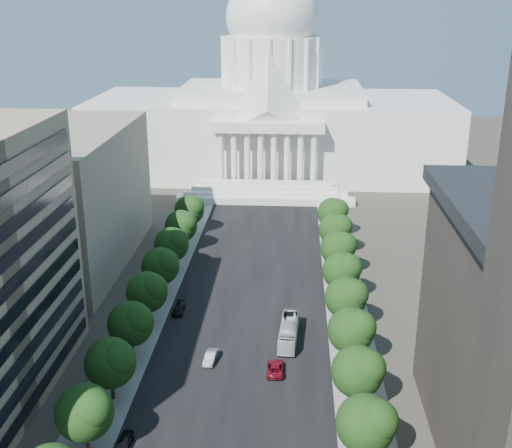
% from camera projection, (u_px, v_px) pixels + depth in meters
% --- Properties ---
extents(road_asphalt, '(30.00, 260.00, 0.01)m').
position_uv_depth(road_asphalt, '(252.00, 284.00, 134.51)').
color(road_asphalt, black).
rests_on(road_asphalt, ground).
extents(sidewalk_left, '(8.00, 260.00, 0.02)m').
position_uv_depth(sidewalk_left, '(163.00, 282.00, 135.64)').
color(sidewalk_left, gray).
rests_on(sidewalk_left, ground).
extents(sidewalk_right, '(8.00, 260.00, 0.02)m').
position_uv_depth(sidewalk_right, '(343.00, 287.00, 133.39)').
color(sidewalk_right, gray).
rests_on(sidewalk_right, ground).
extents(capitol, '(120.00, 56.00, 73.00)m').
position_uv_depth(capitol, '(271.00, 113.00, 217.15)').
color(capitol, white).
rests_on(capitol, ground).
extents(office_block_left_far, '(38.00, 52.00, 30.00)m').
position_uv_depth(office_block_left_far, '(39.00, 198.00, 141.77)').
color(office_block_left_far, gray).
rests_on(office_block_left_far, ground).
extents(tree_l_c, '(7.79, 7.60, 9.97)m').
position_uv_depth(tree_l_c, '(86.00, 412.00, 82.41)').
color(tree_l_c, '#33261C').
rests_on(tree_l_c, ground).
extents(tree_l_d, '(7.79, 7.60, 9.97)m').
position_uv_depth(tree_l_d, '(112.00, 362.00, 93.70)').
color(tree_l_d, '#33261C').
rests_on(tree_l_d, ground).
extents(tree_l_e, '(7.79, 7.60, 9.97)m').
position_uv_depth(tree_l_e, '(132.00, 323.00, 104.99)').
color(tree_l_e, '#33261C').
rests_on(tree_l_e, ground).
extents(tree_l_f, '(7.79, 7.60, 9.97)m').
position_uv_depth(tree_l_f, '(148.00, 291.00, 116.29)').
color(tree_l_f, '#33261C').
rests_on(tree_l_f, ground).
extents(tree_l_g, '(7.79, 7.60, 9.97)m').
position_uv_depth(tree_l_g, '(162.00, 265.00, 127.58)').
color(tree_l_g, '#33261C').
rests_on(tree_l_g, ground).
extents(tree_l_h, '(7.79, 7.60, 9.97)m').
position_uv_depth(tree_l_h, '(173.00, 244.00, 138.87)').
color(tree_l_h, '#33261C').
rests_on(tree_l_h, ground).
extents(tree_l_i, '(7.79, 7.60, 9.97)m').
position_uv_depth(tree_l_i, '(182.00, 225.00, 150.17)').
color(tree_l_i, '#33261C').
rests_on(tree_l_i, ground).
extents(tree_l_j, '(7.79, 7.60, 9.97)m').
position_uv_depth(tree_l_j, '(190.00, 209.00, 161.46)').
color(tree_l_j, '#33261C').
rests_on(tree_l_j, ground).
extents(tree_r_c, '(7.79, 7.60, 9.97)m').
position_uv_depth(tree_r_c, '(368.00, 423.00, 80.28)').
color(tree_r_c, '#33261C').
rests_on(tree_r_c, ground).
extents(tree_r_d, '(7.79, 7.60, 9.97)m').
position_uv_depth(tree_r_d, '(360.00, 370.00, 91.57)').
color(tree_r_d, '#33261C').
rests_on(tree_r_d, ground).
extents(tree_r_e, '(7.79, 7.60, 9.97)m').
position_uv_depth(tree_r_e, '(353.00, 330.00, 102.86)').
color(tree_r_e, '#33261C').
rests_on(tree_r_e, ground).
extents(tree_r_f, '(7.79, 7.60, 9.97)m').
position_uv_depth(tree_r_f, '(348.00, 297.00, 114.16)').
color(tree_r_f, '#33261C').
rests_on(tree_r_f, ground).
extents(tree_r_g, '(7.79, 7.60, 9.97)m').
position_uv_depth(tree_r_g, '(343.00, 270.00, 125.45)').
color(tree_r_g, '#33261C').
rests_on(tree_r_g, ground).
extents(tree_r_h, '(7.79, 7.60, 9.97)m').
position_uv_depth(tree_r_h, '(340.00, 247.00, 136.74)').
color(tree_r_h, '#33261C').
rests_on(tree_r_h, ground).
extents(tree_r_i, '(7.79, 7.60, 9.97)m').
position_uv_depth(tree_r_i, '(337.00, 228.00, 148.04)').
color(tree_r_i, '#33261C').
rests_on(tree_r_i, ground).
extents(tree_r_j, '(7.79, 7.60, 9.97)m').
position_uv_depth(tree_r_j, '(334.00, 212.00, 159.33)').
color(tree_r_j, '#33261C').
rests_on(tree_r_j, ground).
extents(streetlight_b, '(2.61, 0.44, 9.00)m').
position_uv_depth(streetlight_b, '(381.00, 432.00, 79.64)').
color(streetlight_b, gray).
rests_on(streetlight_b, ground).
extents(streetlight_c, '(2.61, 0.44, 9.00)m').
position_uv_depth(streetlight_c, '(363.00, 333.00, 103.16)').
color(streetlight_c, gray).
rests_on(streetlight_c, ground).
extents(streetlight_d, '(2.61, 0.44, 9.00)m').
position_uv_depth(streetlight_d, '(351.00, 271.00, 126.69)').
color(streetlight_d, gray).
rests_on(streetlight_d, ground).
extents(streetlight_e, '(2.61, 0.44, 9.00)m').
position_uv_depth(streetlight_e, '(343.00, 228.00, 150.22)').
color(streetlight_e, gray).
rests_on(streetlight_e, ground).
extents(streetlight_f, '(2.61, 0.44, 9.00)m').
position_uv_depth(streetlight_f, '(337.00, 197.00, 173.75)').
color(streetlight_f, gray).
rests_on(streetlight_f, ground).
extents(car_dark_a, '(1.97, 4.56, 1.53)m').
position_uv_depth(car_dark_a, '(125.00, 442.00, 85.54)').
color(car_dark_a, black).
rests_on(car_dark_a, ground).
extents(car_silver, '(2.23, 5.01, 1.60)m').
position_uv_depth(car_silver, '(211.00, 357.00, 105.63)').
color(car_silver, '#AFB2B7').
rests_on(car_silver, ground).
extents(car_red, '(2.74, 5.78, 1.59)m').
position_uv_depth(car_red, '(275.00, 368.00, 102.50)').
color(car_red, maroon).
rests_on(car_red, ground).
extents(car_dark_b, '(2.12, 5.07, 1.46)m').
position_uv_depth(car_dark_b, '(179.00, 309.00, 122.21)').
color(car_dark_b, black).
rests_on(car_dark_b, ground).
extents(city_bus, '(3.68, 12.56, 3.45)m').
position_uv_depth(city_bus, '(289.00, 332.00, 111.85)').
color(city_bus, silver).
rests_on(city_bus, ground).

